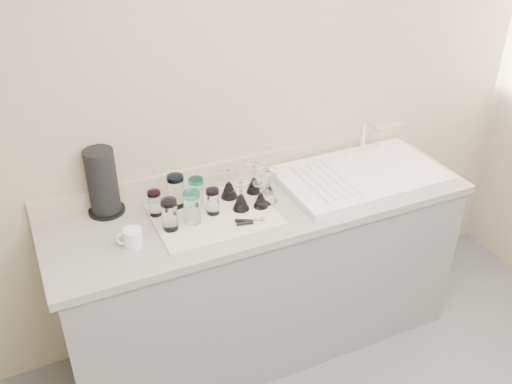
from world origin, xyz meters
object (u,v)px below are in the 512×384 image
tumbler_lavender (213,201)px  can_opener (250,222)px  goblet_back_left (229,188)px  goblet_extra (268,191)px  goblet_front_left (241,200)px  tumbler_teal (155,203)px  goblet_back_right (254,183)px  sink_unit (360,174)px  goblet_front_right (261,198)px  tumbler_blue (192,207)px  tumbler_purple (196,192)px  tumbler_cyan (176,191)px  white_mug (132,238)px  paper_towel_roll (103,183)px  tumbler_magenta (170,215)px

tumbler_lavender → can_opener: tumbler_lavender is taller
goblet_back_left → goblet_extra: size_ratio=0.93×
tumbler_lavender → goblet_front_left: 0.13m
tumbler_teal → goblet_back_right: (0.49, -0.01, -0.01)m
sink_unit → goblet_extra: size_ratio=5.02×
tumbler_lavender → goblet_back_left: goblet_back_left is taller
sink_unit → tumbler_teal: bearing=174.7°
tumbler_teal → goblet_front_right: goblet_front_right is taller
tumbler_blue → can_opener: size_ratio=1.19×
goblet_back_left → goblet_extra: bearing=-35.5°
tumbler_purple → goblet_front_right: 0.30m
tumbler_cyan → tumbler_lavender: (0.13, -0.13, -0.02)m
white_mug → tumbler_cyan: bearing=38.7°
sink_unit → tumbler_purple: sink_unit is taller
tumbler_teal → paper_towel_roll: size_ratio=0.38×
tumbler_purple → tumbler_magenta: (-0.17, -0.14, 0.00)m
goblet_back_left → white_mug: goblet_back_left is taller
goblet_back_left → goblet_back_right: goblet_back_left is taller
tumbler_purple → goblet_back_left: 0.16m
goblet_front_left → can_opener: size_ratio=1.13×
tumbler_teal → goblet_extra: (0.52, -0.11, -0.01)m
white_mug → tumbler_blue: bearing=10.2°
sink_unit → goblet_extra: (-0.53, -0.01, 0.04)m
can_opener → tumbler_lavender: bearing=129.3°
tumbler_blue → tumbler_purple: bearing=63.1°
tumbler_blue → tumbler_lavender: tumbler_blue is taller
tumbler_lavender → goblet_back_left: bearing=39.5°
tumbler_purple → tumbler_teal: bearing=-179.7°
tumbler_blue → goblet_back_right: 0.38m
tumbler_magenta → tumbler_lavender: tumbler_magenta is taller
tumbler_purple → tumbler_blue: 0.15m
tumbler_purple → tumbler_magenta: size_ratio=0.95×
tumbler_magenta → tumbler_purple: bearing=38.6°
tumbler_teal → can_opener: tumbler_teal is taller
tumbler_blue → paper_towel_roll: size_ratio=0.48×
goblet_extra → white_mug: goblet_extra is taller
sink_unit → tumbler_magenta: size_ratio=5.62×
sink_unit → white_mug: size_ratio=6.87×
tumbler_magenta → tumbler_lavender: size_ratio=1.17×
tumbler_blue → paper_towel_roll: (-0.33, 0.26, 0.07)m
tumbler_purple → goblet_back_right: bearing=-1.2°
tumbler_teal → white_mug: tumbler_teal is taller
tumbler_teal → tumbler_lavender: tumbler_lavender is taller
goblet_front_left → paper_towel_roll: (-0.57, 0.25, 0.10)m
tumbler_purple → sink_unit: bearing=-6.6°
tumbler_blue → tumbler_lavender: 0.11m
sink_unit → goblet_front_left: (-0.68, -0.02, 0.04)m
goblet_front_left → tumbler_lavender: bearing=170.7°
goblet_front_left → tumbler_purple: bearing=145.1°
goblet_front_right → tumbler_blue: bearing=178.2°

